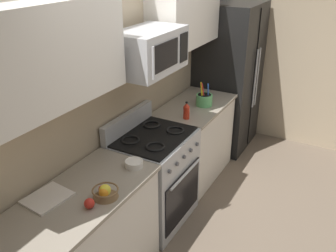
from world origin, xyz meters
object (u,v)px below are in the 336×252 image
object	(u,v)px
range_oven	(154,177)
cutting_board	(47,198)
prep_bowl	(134,163)
utensil_crock	(204,99)
microwave	(149,51)
fruit_basket	(105,192)
refrigerator	(228,77)
bottle_hot_sauce	(186,111)
apple_loose	(89,203)

from	to	relation	value
range_oven	cutting_board	bearing A→B (deg)	172.04
prep_bowl	cutting_board	bearing A→B (deg)	155.50
range_oven	prep_bowl	xyz separation A→B (m)	(-0.51, -0.13, 0.47)
utensil_crock	microwave	bearing A→B (deg)	172.58
fruit_basket	utensil_crock	bearing A→B (deg)	2.49
refrigerator	utensil_crock	bearing A→B (deg)	-175.36
bottle_hot_sauce	range_oven	bearing A→B (deg)	171.18
bottle_hot_sauce	prep_bowl	world-z (taller)	bottle_hot_sauce
microwave	cutting_board	distance (m)	1.40
microwave	fruit_basket	world-z (taller)	microwave
cutting_board	bottle_hot_sauce	xyz separation A→B (m)	(1.66, -0.24, 0.07)
refrigerator	fruit_basket	xyz separation A→B (m)	(-2.82, -0.16, 0.00)
microwave	prep_bowl	world-z (taller)	microwave
microwave	apple_loose	bearing A→B (deg)	-170.33
range_oven	cutting_board	size ratio (longest dim) A/B	3.71
range_oven	apple_loose	size ratio (longest dim) A/B	15.37
bottle_hot_sauce	prep_bowl	distance (m)	1.03
cutting_board	bottle_hot_sauce	size ratio (longest dim) A/B	1.61
apple_loose	cutting_board	distance (m)	0.33
prep_bowl	microwave	bearing A→B (deg)	17.14
cutting_board	utensil_crock	bearing A→B (deg)	-6.99
microwave	prep_bowl	size ratio (longest dim) A/B	4.71
fruit_basket	prep_bowl	bearing A→B (deg)	6.09
range_oven	microwave	bearing A→B (deg)	90.10
range_oven	microwave	world-z (taller)	microwave
refrigerator	utensil_crock	distance (m)	0.96
apple_loose	bottle_hot_sauce	size ratio (longest dim) A/B	0.39
cutting_board	prep_bowl	distance (m)	0.70
range_oven	prep_bowl	size ratio (longest dim) A/B	7.52
microwave	utensil_crock	bearing A→B (deg)	-7.42
bottle_hot_sauce	prep_bowl	size ratio (longest dim) A/B	1.26
range_oven	apple_loose	xyz separation A→B (m)	(-1.08, -0.16, 0.47)
refrigerator	prep_bowl	world-z (taller)	refrigerator
range_oven	prep_bowl	world-z (taller)	range_oven
apple_loose	range_oven	bearing A→B (deg)	8.29
apple_loose	prep_bowl	size ratio (longest dim) A/B	0.49
microwave	apple_loose	world-z (taller)	microwave
microwave	prep_bowl	distance (m)	0.93
fruit_basket	apple_loose	size ratio (longest dim) A/B	2.62
fruit_basket	prep_bowl	size ratio (longest dim) A/B	1.28
range_oven	utensil_crock	distance (m)	1.06
refrigerator	bottle_hot_sauce	bearing A→B (deg)	-177.35
prep_bowl	fruit_basket	bearing A→B (deg)	-173.91
utensil_crock	range_oven	bearing A→B (deg)	174.20
refrigerator	range_oven	bearing A→B (deg)	179.48
range_oven	microwave	xyz separation A→B (m)	(-0.00, 0.03, 1.23)
utensil_crock	bottle_hot_sauce	xyz separation A→B (m)	(-0.41, 0.01, 0.01)
cutting_board	prep_bowl	xyz separation A→B (m)	(0.64, -0.29, 0.02)
utensil_crock	bottle_hot_sauce	size ratio (longest dim) A/B	1.47
microwave	cutting_board	xyz separation A→B (m)	(-1.15, 0.13, -0.79)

